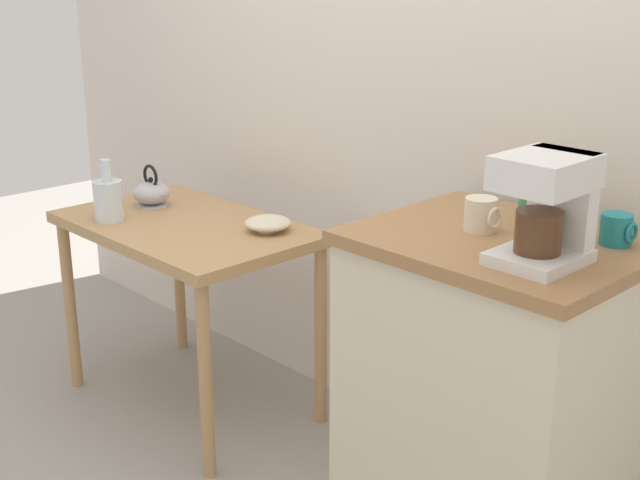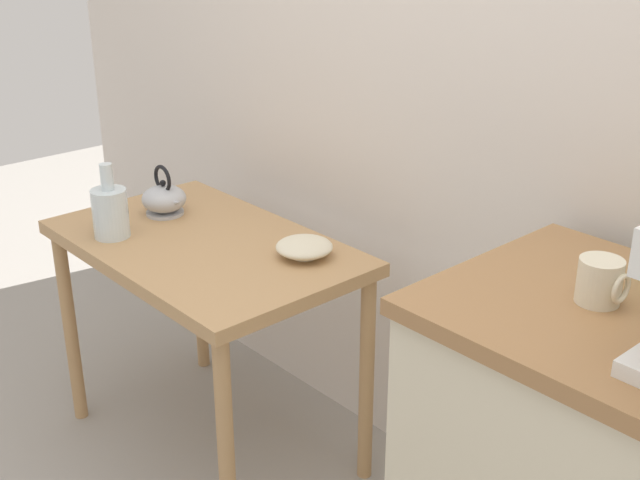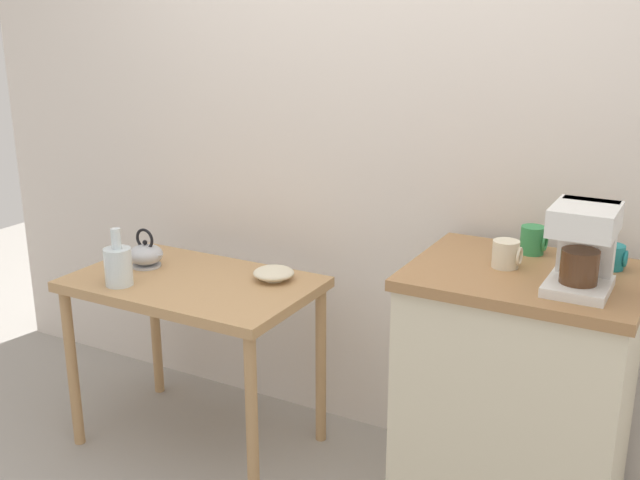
# 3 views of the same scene
# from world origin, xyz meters

# --- Properties ---
(ground_plane) EXTENTS (8.00, 8.00, 0.00)m
(ground_plane) POSITION_xyz_m (0.00, 0.00, 0.00)
(ground_plane) COLOR gray
(back_wall) EXTENTS (4.40, 0.10, 2.80)m
(back_wall) POSITION_xyz_m (0.10, 0.46, 1.40)
(back_wall) COLOR silver
(back_wall) RESTS_ON ground_plane
(wooden_table) EXTENTS (0.95, 0.59, 0.72)m
(wooden_table) POSITION_xyz_m (-0.61, -0.05, 0.63)
(wooden_table) COLOR tan
(wooden_table) RESTS_ON ground_plane
(kitchen_counter) EXTENTS (0.72, 0.59, 0.94)m
(kitchen_counter) POSITION_xyz_m (0.66, 0.05, 0.47)
(kitchen_counter) COLOR beige
(kitchen_counter) RESTS_ON ground_plane
(bowl_stoneware) EXTENTS (0.16, 0.16, 0.05)m
(bowl_stoneware) POSITION_xyz_m (-0.32, 0.10, 0.75)
(bowl_stoneware) COLOR beige
(bowl_stoneware) RESTS_ON wooden_table
(teakettle) EXTENTS (0.17, 0.14, 0.16)m
(teakettle) POSITION_xyz_m (-0.87, -0.02, 0.77)
(teakettle) COLOR #B2B5BA
(teakettle) RESTS_ON wooden_table
(glass_carafe_vase) EXTENTS (0.11, 0.11, 0.23)m
(glass_carafe_vase) POSITION_xyz_m (-0.82, -0.23, 0.80)
(glass_carafe_vase) COLOR silver
(glass_carafe_vase) RESTS_ON wooden_table
(coffee_maker) EXTENTS (0.18, 0.22, 0.26)m
(coffee_maker) POSITION_xyz_m (0.83, -0.03, 1.08)
(coffee_maker) COLOR white
(coffee_maker) RESTS_ON kitchen_counter
(mug_tall_green) EXTENTS (0.09, 0.08, 0.10)m
(mug_tall_green) POSITION_xyz_m (0.63, 0.24, 0.99)
(mug_tall_green) COLOR #338C4C
(mug_tall_green) RESTS_ON kitchen_counter
(mug_small_cream) EXTENTS (0.09, 0.09, 0.09)m
(mug_small_cream) POSITION_xyz_m (0.59, 0.06, 0.98)
(mug_small_cream) COLOR beige
(mug_small_cream) RESTS_ON kitchen_counter
(mug_dark_teal) EXTENTS (0.09, 0.08, 0.08)m
(mug_dark_teal) POSITION_xyz_m (0.89, 0.21, 0.98)
(mug_dark_teal) COLOR teal
(mug_dark_teal) RESTS_ON kitchen_counter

